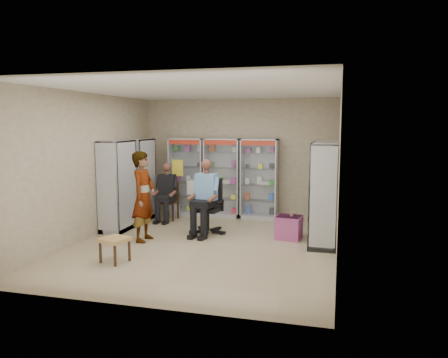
% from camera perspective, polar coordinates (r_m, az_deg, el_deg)
% --- Properties ---
extents(floor, '(6.00, 6.00, 0.00)m').
position_cam_1_polar(floor, '(8.67, -2.56, -8.63)').
color(floor, tan).
rests_on(floor, ground).
extents(room_shell, '(5.02, 6.02, 3.01)m').
position_cam_1_polar(room_shell, '(8.35, -2.64, 4.49)').
color(room_shell, '#BDAF8C').
rests_on(room_shell, ground).
extents(cabinet_back_left, '(0.90, 0.50, 2.00)m').
position_cam_1_polar(cabinet_back_left, '(11.42, -4.79, 0.31)').
color(cabinet_back_left, '#9FA2A6').
rests_on(cabinet_back_left, floor).
extents(cabinet_back_mid, '(0.90, 0.50, 2.00)m').
position_cam_1_polar(cabinet_back_mid, '(11.14, -0.17, 0.17)').
color(cabinet_back_mid, '#A9AAB0').
rests_on(cabinet_back_mid, floor).
extents(cabinet_back_right, '(0.90, 0.50, 2.00)m').
position_cam_1_polar(cabinet_back_right, '(10.94, 4.64, 0.01)').
color(cabinet_back_right, '#AEB1B5').
rests_on(cabinet_back_right, floor).
extents(cabinet_right_far, '(0.90, 0.50, 2.00)m').
position_cam_1_polar(cabinet_right_far, '(9.66, 13.03, -1.10)').
color(cabinet_right_far, '#ADAEB4').
rests_on(cabinet_right_far, floor).
extents(cabinet_right_near, '(0.90, 0.50, 2.00)m').
position_cam_1_polar(cabinet_right_near, '(8.58, 12.82, -2.12)').
color(cabinet_right_near, '#B3B5BA').
rests_on(cabinet_right_near, floor).
extents(cabinet_left_far, '(0.90, 0.50, 2.00)m').
position_cam_1_polar(cabinet_left_far, '(10.92, -11.02, -0.11)').
color(cabinet_left_far, '#A6A9AD').
rests_on(cabinet_left_far, floor).
extents(cabinet_left_near, '(0.90, 0.50, 2.00)m').
position_cam_1_polar(cabinet_left_near, '(9.95, -13.75, -0.88)').
color(cabinet_left_near, '#B2B4BA').
rests_on(cabinet_left_near, floor).
extents(wooden_chair, '(0.42, 0.42, 0.94)m').
position_cam_1_polar(wooden_chair, '(10.91, -7.27, -2.86)').
color(wooden_chair, black).
rests_on(wooden_chair, floor).
extents(seated_customer, '(0.44, 0.60, 1.34)m').
position_cam_1_polar(seated_customer, '(10.83, -7.38, -1.86)').
color(seated_customer, black).
rests_on(seated_customer, floor).
extents(office_chair, '(0.74, 0.74, 1.19)m').
position_cam_1_polar(office_chair, '(9.45, -2.15, -3.57)').
color(office_chair, black).
rests_on(office_chair, floor).
extents(seated_shopkeeper, '(0.60, 0.76, 1.52)m').
position_cam_1_polar(seated_shopkeeper, '(9.37, -2.24, -2.65)').
color(seated_shopkeeper, '#72ADE2').
rests_on(seated_shopkeeper, floor).
extents(pink_trunk, '(0.55, 0.53, 0.48)m').
position_cam_1_polar(pink_trunk, '(9.18, 8.46, -6.27)').
color(pink_trunk, '#BB4AA1').
rests_on(pink_trunk, floor).
extents(tea_glass, '(0.07, 0.07, 0.09)m').
position_cam_1_polar(tea_glass, '(9.13, 8.82, -4.52)').
color(tea_glass, '#572707').
rests_on(tea_glass, pink_trunk).
extents(woven_stool_a, '(0.53, 0.53, 0.40)m').
position_cam_1_polar(woven_stool_a, '(9.31, 8.65, -6.30)').
color(woven_stool_a, '#A47F45').
rests_on(woven_stool_a, floor).
extents(woven_stool_b, '(0.53, 0.53, 0.43)m').
position_cam_1_polar(woven_stool_b, '(7.82, -14.06, -8.96)').
color(woven_stool_b, '#9A6541').
rests_on(woven_stool_b, floor).
extents(standing_man, '(0.45, 0.67, 1.82)m').
position_cam_1_polar(standing_man, '(8.94, -10.46, -2.27)').
color(standing_man, '#99999B').
rests_on(standing_man, floor).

